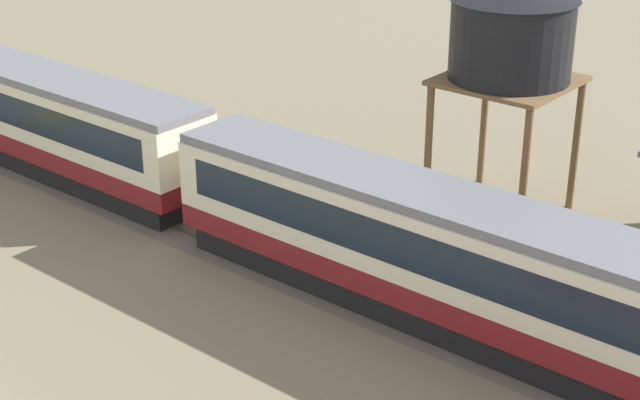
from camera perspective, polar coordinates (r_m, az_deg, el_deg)
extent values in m
cube|color=maroon|center=(29.79, 8.01, -5.22)|extent=(20.80, 2.98, 0.80)
cube|color=beige|center=(29.08, 8.18, -2.59)|extent=(20.80, 2.98, 2.26)
cube|color=#192330|center=(29.03, 8.20, -2.39)|extent=(19.14, 3.02, 1.26)
cube|color=slate|center=(28.53, 8.33, -0.29)|extent=(20.80, 2.80, 0.30)
cube|color=black|center=(30.21, 7.92, -6.60)|extent=(19.97, 2.56, 0.88)
cylinder|color=black|center=(33.30, -2.79, -3.31)|extent=(0.90, 0.18, 0.90)
cylinder|color=black|center=(34.26, -1.18, -2.46)|extent=(0.90, 0.18, 0.90)
cube|color=maroon|center=(44.09, -16.86, 3.89)|extent=(20.80, 2.98, 0.80)
cube|color=beige|center=(43.61, -17.10, 5.77)|extent=(20.80, 2.98, 2.26)
cube|color=#192330|center=(43.58, -17.12, 5.91)|extent=(19.14, 3.02, 1.26)
cube|color=slate|center=(43.25, -17.30, 7.37)|extent=(20.80, 2.80, 0.30)
cube|color=black|center=(44.37, -16.73, 2.87)|extent=(19.97, 2.56, 0.88)
cylinder|color=black|center=(38.77, -11.79, 0.30)|extent=(0.90, 0.18, 0.90)
cylinder|color=black|center=(39.60, -10.19, 0.95)|extent=(0.90, 0.18, 0.90)
cube|color=#665B51|center=(29.40, 12.24, -8.95)|extent=(112.38, 3.60, 0.01)
cube|color=#4C4238|center=(28.85, 11.56, -9.55)|extent=(112.38, 0.12, 0.04)
cube|color=#4C4238|center=(29.95, 12.90, -8.32)|extent=(112.38, 0.12, 0.04)
cylinder|color=brown|center=(38.19, 14.66, 3.07)|extent=(0.28, 0.28, 5.13)
cylinder|color=brown|center=(39.88, 9.51, 4.43)|extent=(0.28, 0.28, 5.13)
cylinder|color=brown|center=(34.82, 11.78, 1.29)|extent=(0.28, 0.28, 5.13)
cylinder|color=brown|center=(36.67, 6.32, 2.85)|extent=(0.28, 0.28, 5.13)
cube|color=brown|center=(36.48, 10.88, 6.84)|extent=(4.49, 4.49, 0.16)
cylinder|color=black|center=(36.07, 11.07, 9.15)|extent=(4.41, 4.41, 2.89)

